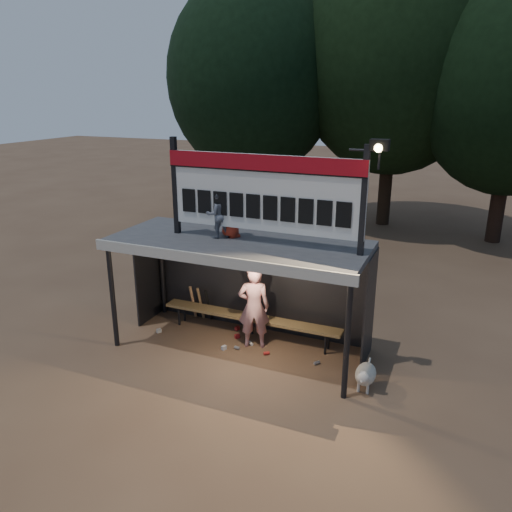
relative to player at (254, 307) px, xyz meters
The scene contains 12 objects.
ground 0.93m from the player, 142.08° to the right, with size 80.00×80.00×0.00m, color brown.
player is the anchor object (origin of this frame).
child_a 2.03m from the player, 165.57° to the right, with size 0.45×0.35×0.93m, color slate.
child_b 2.05m from the player, behind, with size 0.54×0.35×1.10m, color #B42E1B.
dugout_shelter 1.00m from the player, 167.14° to the left, with size 5.10×2.08×2.32m.
scoreboard_assembly 2.47m from the player, 32.04° to the right, with size 4.10×0.27×1.99m.
bench 0.62m from the player, 123.81° to the left, with size 4.00×0.35×0.48m.
tree_left 11.65m from the player, 113.38° to the left, with size 6.46×6.46×9.27m.
tree_mid 12.51m from the player, 86.17° to the left, with size 7.22×7.22×10.36m.
dog 2.60m from the player, 15.52° to the right, with size 0.36×0.81×0.49m.
bats 1.77m from the player, 158.42° to the left, with size 0.47×0.33×0.84m.
litter 0.90m from the player, 164.89° to the right, with size 3.69×1.03×0.08m.
Camera 1 is at (3.90, -8.34, 5.03)m, focal length 35.00 mm.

